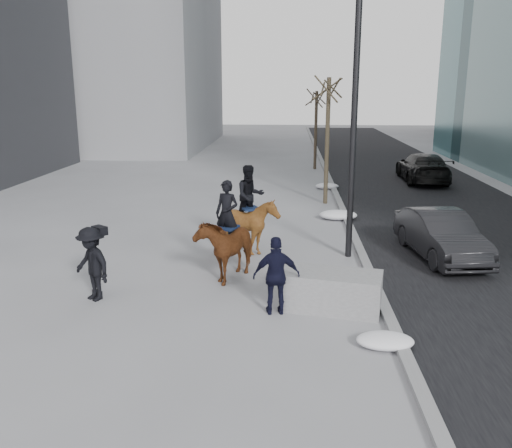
# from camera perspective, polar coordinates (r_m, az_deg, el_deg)

# --- Properties ---
(ground) EXTENTS (120.00, 120.00, 0.00)m
(ground) POSITION_cam_1_polar(r_m,az_deg,el_deg) (13.00, -0.32, -7.73)
(ground) COLOR gray
(ground) RESTS_ON ground
(road) EXTENTS (8.00, 90.00, 0.01)m
(road) POSITION_cam_1_polar(r_m,az_deg,el_deg) (23.40, 18.74, 1.51)
(road) COLOR black
(road) RESTS_ON ground
(curb) EXTENTS (0.25, 90.00, 0.12)m
(curb) POSITION_cam_1_polar(r_m,az_deg,el_deg) (22.66, 8.95, 1.84)
(curb) COLOR gray
(curb) RESTS_ON ground
(planter) EXTENTS (2.32, 1.51, 0.86)m
(planter) POSITION_cam_1_polar(r_m,az_deg,el_deg) (12.35, 8.04, -6.97)
(planter) COLOR #939396
(planter) RESTS_ON ground
(car_near) EXTENTS (2.02, 4.31, 1.37)m
(car_near) POSITION_cam_1_polar(r_m,az_deg,el_deg) (16.63, 18.89, -1.10)
(car_near) COLOR black
(car_near) RESTS_ON ground
(car_far) EXTENTS (2.24, 5.25, 1.51)m
(car_far) POSITION_cam_1_polar(r_m,az_deg,el_deg) (29.80, 17.14, 5.71)
(car_far) COLOR black
(car_far) RESTS_ON ground
(tree_near) EXTENTS (1.20, 1.20, 5.82)m
(tree_near) POSITION_cam_1_polar(r_m,az_deg,el_deg) (23.04, 7.52, 9.28)
(tree_near) COLOR #3D3224
(tree_near) RESTS_ON ground
(tree_far) EXTENTS (1.20, 1.20, 5.13)m
(tree_far) POSITION_cam_1_polar(r_m,az_deg,el_deg) (33.00, 6.32, 10.19)
(tree_far) COLOR #3B3023
(tree_far) RESTS_ON ground
(mounted_left) EXTENTS (1.59, 2.16, 2.54)m
(mounted_left) POSITION_cam_1_polar(r_m,az_deg,el_deg) (14.10, -3.10, -1.90)
(mounted_left) COLOR #47240E
(mounted_left) RESTS_ON ground
(mounted_right) EXTENTS (1.90, 1.99, 2.65)m
(mounted_right) POSITION_cam_1_polar(r_m,az_deg,el_deg) (16.02, -0.67, 0.52)
(mounted_right) COLOR #4A260E
(mounted_right) RESTS_ON ground
(feeder) EXTENTS (1.07, 0.92, 1.75)m
(feeder) POSITION_cam_1_polar(r_m,az_deg,el_deg) (11.83, 2.17, -5.46)
(feeder) COLOR black
(feeder) RESTS_ON ground
(camera_crew) EXTENTS (1.30, 1.20, 1.75)m
(camera_crew) POSITION_cam_1_polar(r_m,az_deg,el_deg) (13.15, -16.88, -4.01)
(camera_crew) COLOR black
(camera_crew) RESTS_ON ground
(lamppost) EXTENTS (0.25, 2.04, 9.09)m
(lamppost) POSITION_cam_1_polar(r_m,az_deg,el_deg) (15.70, 10.38, 14.50)
(lamppost) COLOR black
(lamppost) RESTS_ON ground
(snow_piles) EXTENTS (1.41, 17.34, 0.36)m
(snow_piles) POSITION_cam_1_polar(r_m,az_deg,el_deg) (19.77, 8.87, 0.32)
(snow_piles) COLOR white
(snow_piles) RESTS_ON ground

